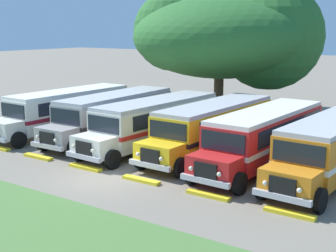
% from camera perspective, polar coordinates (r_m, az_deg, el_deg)
% --- Properties ---
extents(ground_plane, '(220.00, 220.00, 0.00)m').
position_cam_1_polar(ground_plane, '(22.68, -7.83, -6.28)').
color(ground_plane, slate).
extents(parked_bus_slot_0, '(2.96, 10.88, 2.82)m').
position_cam_1_polar(parked_bus_slot_0, '(32.90, -12.10, 2.05)').
color(parked_bus_slot_0, silver).
rests_on(parked_bus_slot_0, ground_plane).
extents(parked_bus_slot_1, '(2.90, 10.87, 2.82)m').
position_cam_1_polar(parked_bus_slot_1, '(30.62, -6.59, 1.52)').
color(parked_bus_slot_1, '#9E9993').
rests_on(parked_bus_slot_1, ground_plane).
extents(parked_bus_slot_2, '(3.14, 10.90, 2.82)m').
position_cam_1_polar(parked_bus_slot_2, '(28.06, -1.58, 0.66)').
color(parked_bus_slot_2, silver).
rests_on(parked_bus_slot_2, ground_plane).
extents(parked_bus_slot_3, '(3.01, 10.88, 2.82)m').
position_cam_1_polar(parked_bus_slot_3, '(26.77, 5.46, 0.06)').
color(parked_bus_slot_3, yellow).
rests_on(parked_bus_slot_3, ground_plane).
extents(parked_bus_slot_4, '(3.02, 10.88, 2.82)m').
position_cam_1_polar(parked_bus_slot_4, '(24.87, 11.58, -1.03)').
color(parked_bus_slot_4, red).
rests_on(parked_bus_slot_4, ground_plane).
extents(parked_bus_slot_5, '(3.19, 10.91, 2.82)m').
position_cam_1_polar(parked_bus_slot_5, '(23.73, 19.37, -2.08)').
color(parked_bus_slot_5, orange).
rests_on(parked_bus_slot_5, ground_plane).
extents(curb_wheelstop_1, '(2.00, 0.36, 0.15)m').
position_cam_1_polar(curb_wheelstop_1, '(26.80, -15.42, -3.61)').
color(curb_wheelstop_1, yellow).
rests_on(curb_wheelstop_1, ground_plane).
extents(curb_wheelstop_2, '(2.00, 0.36, 0.15)m').
position_cam_1_polar(curb_wheelstop_2, '(24.27, -9.94, -4.95)').
color(curb_wheelstop_2, yellow).
rests_on(curb_wheelstop_2, ground_plane).
extents(curb_wheelstop_3, '(2.00, 0.36, 0.15)m').
position_cam_1_polar(curb_wheelstop_3, '(22.04, -3.25, -6.53)').
color(curb_wheelstop_3, yellow).
rests_on(curb_wheelstop_3, ground_plane).
extents(curb_wheelstop_4, '(2.00, 0.36, 0.15)m').
position_cam_1_polar(curb_wheelstop_4, '(20.18, 4.87, -8.30)').
color(curb_wheelstop_4, yellow).
rests_on(curb_wheelstop_4, ground_plane).
extents(curb_wheelstop_5, '(2.00, 0.36, 0.15)m').
position_cam_1_polar(curb_wheelstop_5, '(18.81, 14.48, -10.17)').
color(curb_wheelstop_5, yellow).
rests_on(curb_wheelstop_5, ground_plane).
extents(broad_shade_tree, '(14.62, 15.06, 10.75)m').
position_cam_1_polar(broad_shade_tree, '(38.67, 7.66, 10.81)').
color(broad_shade_tree, brown).
rests_on(broad_shade_tree, ground_plane).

